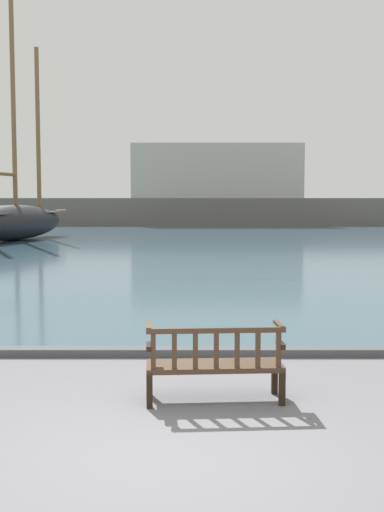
% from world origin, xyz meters
% --- Properties ---
extents(ground_plane, '(160.00, 160.00, 0.00)m').
position_xyz_m(ground_plane, '(0.00, 0.00, 0.00)').
color(ground_plane, slate).
extents(harbor_water, '(100.00, 80.00, 0.08)m').
position_xyz_m(harbor_water, '(0.00, 44.00, 0.04)').
color(harbor_water, '#385666').
rests_on(harbor_water, ground).
extents(quay_edge_kerb, '(40.00, 0.30, 0.12)m').
position_xyz_m(quay_edge_kerb, '(0.00, 3.85, 0.06)').
color(quay_edge_kerb, '#4C4C50').
rests_on(quay_edge_kerb, ground).
extents(park_bench, '(1.63, 0.62, 0.92)m').
position_xyz_m(park_bench, '(0.49, 1.59, 0.47)').
color(park_bench, black).
rests_on(park_bench, ground).
extents(sailboat_mid_starboard, '(5.18, 12.00, 13.63)m').
position_xyz_m(sailboat_mid_starboard, '(-10.11, 31.35, 1.34)').
color(sailboat_mid_starboard, black).
rests_on(sailboat_mid_starboard, harbor_water).
extents(far_breakwater, '(42.84, 2.40, 7.57)m').
position_xyz_m(far_breakwater, '(1.08, 53.42, 2.71)').
color(far_breakwater, '#66605B').
rests_on(far_breakwater, ground).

